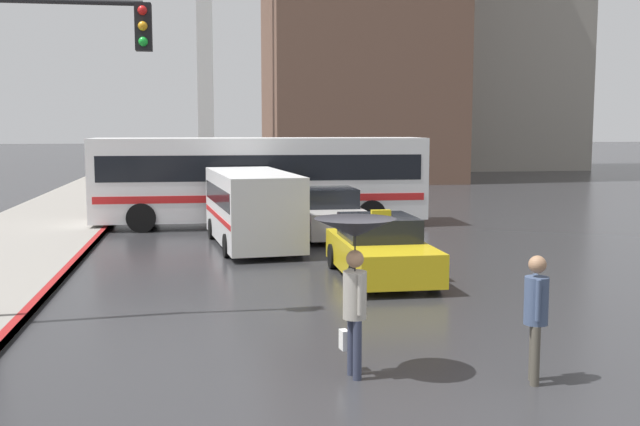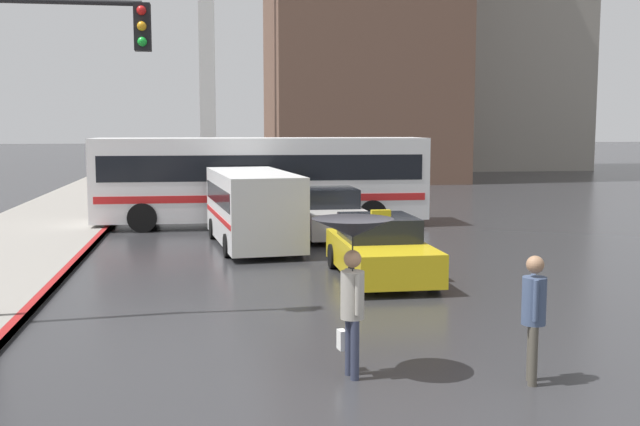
{
  "view_description": "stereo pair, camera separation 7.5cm",
  "coord_description": "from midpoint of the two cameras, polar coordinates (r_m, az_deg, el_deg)",
  "views": [
    {
      "loc": [
        -2.21,
        -8.64,
        3.43
      ],
      "look_at": [
        0.53,
        8.67,
        1.4
      ],
      "focal_mm": 42.0,
      "sensor_mm": 36.0,
      "label": 1
    },
    {
      "loc": [
        -2.13,
        -8.66,
        3.43
      ],
      "look_at": [
        0.53,
        8.67,
        1.4
      ],
      "focal_mm": 42.0,
      "sensor_mm": 36.0,
      "label": 2
    }
  ],
  "objects": [
    {
      "name": "taxi",
      "position": [
        17.06,
        4.47,
        -2.8
      ],
      "size": [
        1.91,
        4.28,
        1.56
      ],
      "rotation": [
        0.0,
        0.0,
        3.14
      ],
      "color": "gold",
      "rests_on": "ground_plane"
    },
    {
      "name": "sedan_red",
      "position": [
        23.33,
        0.68,
        -0.14
      ],
      "size": [
        1.91,
        4.1,
        1.52
      ],
      "rotation": [
        0.0,
        0.0,
        3.14
      ],
      "color": "#B7B2AD",
      "rests_on": "ground_plane"
    },
    {
      "name": "traffic_light",
      "position": [
        13.68,
        -20.0,
        8.59
      ],
      "size": [
        2.87,
        0.38,
        5.82
      ],
      "color": "black",
      "rests_on": "ground_plane"
    },
    {
      "name": "building_tower_far",
      "position": [
        63.98,
        12.71,
        14.24
      ],
      "size": [
        13.8,
        9.25,
        24.22
      ],
      "color": "gray",
      "rests_on": "ground_plane"
    },
    {
      "name": "pedestrian_man",
      "position": [
        10.41,
        15.93,
        -6.94
      ],
      "size": [
        0.41,
        0.47,
        1.74
      ],
      "rotation": [
        0.0,
        0.0,
        -1.9
      ],
      "color": "#4C473D",
      "rests_on": "ground_plane"
    },
    {
      "name": "ambulance_van",
      "position": [
        21.52,
        -5.3,
        0.62
      ],
      "size": [
        2.57,
        5.83,
        2.14
      ],
      "rotation": [
        0.0,
        0.0,
        3.24
      ],
      "color": "silver",
      "rests_on": "ground_plane"
    },
    {
      "name": "city_bus",
      "position": [
        26.01,
        -4.64,
        2.75
      ],
      "size": [
        11.36,
        2.83,
        3.04
      ],
      "rotation": [
        0.0,
        0.0,
        1.55
      ],
      "color": "silver",
      "rests_on": "ground_plane"
    },
    {
      "name": "pedestrian_with_umbrella",
      "position": [
        10.1,
        2.46,
        -2.73
      ],
      "size": [
        1.11,
        1.11,
        2.2
      ],
      "rotation": [
        0.0,
        0.0,
        1.72
      ],
      "color": "#2D3347",
      "rests_on": "ground_plane"
    },
    {
      "name": "ground_plane",
      "position": [
        9.55,
        4.92,
        -14.44
      ],
      "size": [
        300.0,
        300.0,
        0.0
      ],
      "primitive_type": "plane",
      "color": "#2D2D30"
    }
  ]
}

